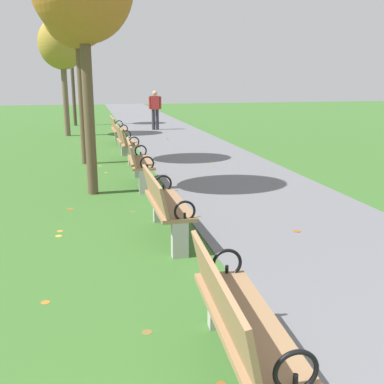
% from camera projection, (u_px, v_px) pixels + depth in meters
% --- Properties ---
extents(paved_walkway, '(3.18, 44.00, 0.02)m').
position_uv_depth(paved_walkway, '(168.00, 134.00, 17.83)').
color(paved_walkway, slate).
rests_on(paved_walkway, ground).
extents(park_bench_2, '(0.55, 1.62, 0.90)m').
position_uv_depth(park_bench_2, '(238.00, 320.00, 3.22)').
color(park_bench_2, '#93704C').
rests_on(park_bench_2, ground).
extents(park_bench_3, '(0.49, 1.60, 0.90)m').
position_uv_depth(park_bench_3, '(165.00, 204.00, 6.20)').
color(park_bench_3, '#93704C').
rests_on(park_bench_3, ground).
extents(park_bench_4, '(0.53, 1.62, 0.90)m').
position_uv_depth(park_bench_4, '(138.00, 162.00, 9.32)').
color(park_bench_4, '#93704C').
rests_on(park_bench_4, ground).
extents(park_bench_5, '(0.54, 1.62, 0.90)m').
position_uv_depth(park_bench_5, '(126.00, 142.00, 12.17)').
color(park_bench_5, '#93704C').
rests_on(park_bench_5, ground).
extents(park_bench_6, '(0.51, 1.61, 0.90)m').
position_uv_depth(park_bench_6, '(118.00, 130.00, 15.15)').
color(park_bench_6, '#93704C').
rests_on(park_bench_6, ground).
extents(tree_2, '(1.68, 1.68, 4.68)m').
position_uv_depth(tree_2, '(76.00, 10.00, 10.87)').
color(tree_2, brown).
rests_on(tree_2, ground).
extents(tree_3, '(1.71, 1.71, 4.33)m').
position_uv_depth(tree_3, '(62.00, 44.00, 16.66)').
color(tree_3, brown).
rests_on(tree_3, ground).
extents(tree_4, '(1.28, 1.28, 5.26)m').
position_uv_depth(tree_4, '(69.00, 25.00, 20.21)').
color(tree_4, '#4C3D2D').
rests_on(tree_4, ground).
extents(pedestrian_walking, '(0.52, 0.27, 1.62)m').
position_uv_depth(pedestrian_walking, '(155.00, 108.00, 19.15)').
color(pedestrian_walking, '#2D2D38').
rests_on(pedestrian_walking, paved_walkway).
extents(scattered_leaves, '(4.89, 19.79, 0.02)m').
position_uv_depth(scattered_leaves, '(188.00, 205.00, 7.89)').
color(scattered_leaves, brown).
rests_on(scattered_leaves, ground).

